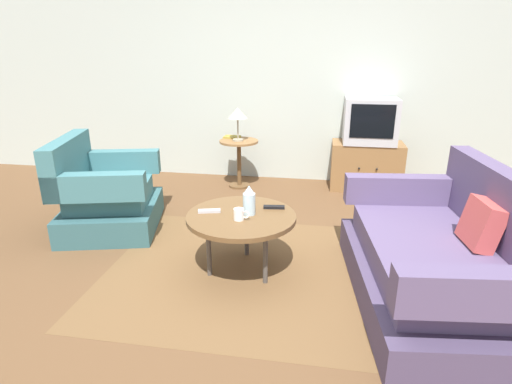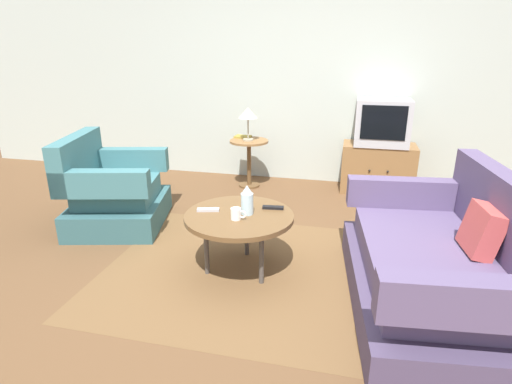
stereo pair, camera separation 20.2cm
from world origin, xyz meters
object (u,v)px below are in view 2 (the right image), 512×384
(side_table, at_px, (249,154))
(television, at_px, (382,122))
(vase, at_px, (247,200))
(tv_remote_silver, at_px, (208,210))
(table_lamp, at_px, (248,114))
(coffee_table, at_px, (239,218))
(book, at_px, (243,137))
(tv_remote_dark, at_px, (273,208))
(armchair, at_px, (113,194))
(couch, at_px, (440,268))
(tv_stand, at_px, (378,168))
(mug, at_px, (236,214))

(side_table, xyz_separation_m, television, (1.50, 0.18, 0.41))
(vase, distance_m, tv_remote_silver, 0.31)
(table_lamp, distance_m, tv_remote_silver, 1.98)
(coffee_table, distance_m, book, 2.15)
(television, distance_m, tv_remote_dark, 2.17)
(tv_remote_dark, bearing_deg, book, 104.57)
(coffee_table, distance_m, side_table, 2.00)
(armchair, xyz_separation_m, tv_remote_dark, (1.62, -0.40, 0.16))
(couch, xyz_separation_m, television, (-0.29, 2.30, 0.52))
(television, xyz_separation_m, tv_remote_silver, (-1.32, -2.13, -0.35))
(armchair, bearing_deg, coffee_table, 54.19)
(couch, distance_m, tv_remote_dark, 1.21)
(tv_stand, relative_size, television, 1.38)
(couch, relative_size, tv_stand, 2.08)
(tv_remote_dark, xyz_separation_m, tv_remote_silver, (-0.46, -0.16, 0.00))
(side_table, relative_size, tv_remote_silver, 3.35)
(armchair, relative_size, side_table, 1.90)
(mug, height_order, book, book)
(coffee_table, relative_size, tv_stand, 0.98)
(couch, bearing_deg, side_table, 33.82)
(vase, height_order, mug, vase)
(coffee_table, relative_size, table_lamp, 2.09)
(table_lamp, distance_m, mug, 2.10)
(coffee_table, height_order, television, television)
(tv_remote_dark, bearing_deg, side_table, 102.91)
(armchair, xyz_separation_m, tv_stand, (2.48, 1.57, -0.02))
(side_table, relative_size, television, 0.97)
(side_table, height_order, table_lamp, table_lamp)
(tv_stand, bearing_deg, tv_remote_dark, -113.63)
(television, height_order, tv_remote_silver, television)
(tv_stand, height_order, mug, tv_stand)
(side_table, relative_size, tv_remote_dark, 3.48)
(armchair, height_order, table_lamp, table_lamp)
(television, distance_m, mug, 2.49)
(tv_remote_dark, relative_size, tv_remote_silver, 0.96)
(vase, bearing_deg, television, 64.08)
(table_lamp, distance_m, book, 0.35)
(armchair, xyz_separation_m, book, (0.87, 1.52, 0.28))
(mug, relative_size, tv_remote_dark, 0.71)
(book, bearing_deg, table_lamp, -51.40)
(table_lamp, xyz_separation_m, tv_remote_dark, (0.65, -1.77, -0.41))
(mug, xyz_separation_m, book, (-0.54, 2.17, 0.08))
(table_lamp, relative_size, vase, 1.75)
(armchair, relative_size, vase, 4.92)
(television, height_order, table_lamp, television)
(side_table, height_order, mug, side_table)
(book, bearing_deg, tv_stand, 5.01)
(tv_remote_dark, height_order, book, book)
(tv_remote_dark, distance_m, book, 2.06)
(vase, distance_m, tv_remote_dark, 0.24)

